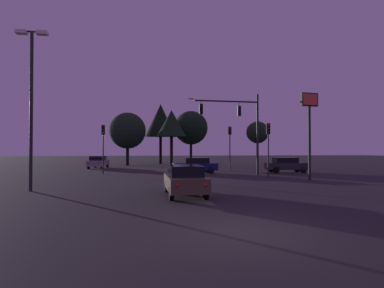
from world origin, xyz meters
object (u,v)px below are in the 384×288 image
(car_crossing_left, at_px, (286,165))
(store_sign_illuminated, at_px, (309,116))
(tree_right_cluster, at_px, (171,124))
(traffic_signal_mast_arm, at_px, (239,120))
(car_nearside_lane, at_px, (185,180))
(traffic_light_corner_left, at_px, (268,139))
(parking_lot_lamp_post, at_px, (31,91))
(tree_left_far, at_px, (191,128))
(tree_center_horizon, at_px, (257,133))
(car_crossing_right, at_px, (195,165))
(tree_lot_edge, at_px, (128,131))
(traffic_light_corner_right, at_px, (103,139))
(car_far_lane, at_px, (98,162))
(traffic_light_median, at_px, (230,140))
(tree_behind_sign, at_px, (161,120))

(car_crossing_left, bearing_deg, store_sign_illuminated, -101.68)
(tree_right_cluster, bearing_deg, traffic_signal_mast_arm, -75.19)
(car_nearside_lane, bearing_deg, car_crossing_left, 50.13)
(traffic_light_corner_left, distance_m, parking_lot_lamp_post, 17.70)
(car_nearside_lane, relative_size, parking_lot_lamp_post, 0.49)
(store_sign_illuminated, bearing_deg, traffic_signal_mast_arm, 128.95)
(store_sign_illuminated, distance_m, tree_left_far, 28.55)
(traffic_light_corner_left, height_order, car_nearside_lane, traffic_light_corner_left)
(tree_center_horizon, bearing_deg, car_nearside_lane, -115.84)
(car_crossing_left, xyz_separation_m, car_crossing_right, (-9.12, 0.24, 0.00))
(parking_lot_lamp_post, bearing_deg, car_nearside_lane, -18.50)
(parking_lot_lamp_post, bearing_deg, store_sign_illuminated, 11.39)
(car_crossing_right, xyz_separation_m, tree_lot_edge, (-7.57, 16.26, 4.24))
(car_nearside_lane, distance_m, tree_lot_edge, 31.21)
(tree_right_cluster, bearing_deg, tree_center_horizon, -3.62)
(parking_lot_lamp_post, bearing_deg, car_crossing_left, 29.33)
(traffic_light_corner_right, xyz_separation_m, car_nearside_lane, (6.10, -14.49, -2.45))
(car_far_lane, xyz_separation_m, tree_right_cluster, (9.35, 5.66, 5.27))
(car_crossing_left, bearing_deg, car_far_lane, 153.27)
(traffic_light_corner_left, xyz_separation_m, traffic_light_median, (-0.89, 9.15, 0.25))
(traffic_light_corner_left, relative_size, tree_right_cluster, 0.56)
(car_nearside_lane, distance_m, tree_center_horizon, 32.26)
(car_crossing_left, height_order, tree_right_cluster, tree_right_cluster)
(car_crossing_left, height_order, car_crossing_right, same)
(tree_behind_sign, bearing_deg, car_nearside_lane, -89.85)
(traffic_light_corner_left, xyz_separation_m, car_far_lane, (-16.03, 14.68, -2.38))
(tree_right_cluster, bearing_deg, traffic_light_median, -62.68)
(traffic_light_corner_left, distance_m, tree_behind_sign, 27.07)
(traffic_light_corner_left, height_order, car_far_lane, traffic_light_corner_left)
(store_sign_illuminated, xyz_separation_m, tree_lot_edge, (-15.14, 24.02, 0.19))
(car_crossing_right, xyz_separation_m, tree_left_far, (2.21, 20.27, 5.00))
(car_crossing_right, bearing_deg, traffic_light_corner_right, 178.39)
(car_nearside_lane, bearing_deg, tree_left_far, 82.09)
(tree_behind_sign, bearing_deg, traffic_light_corner_right, -106.47)
(tree_left_far, bearing_deg, tree_lot_edge, -157.75)
(car_nearside_lane, xyz_separation_m, tree_center_horizon, (13.95, 28.81, 4.01))
(tree_lot_edge, bearing_deg, car_far_lane, -114.88)
(car_crossing_right, xyz_separation_m, store_sign_illuminated, (7.56, -7.76, 4.04))
(parking_lot_lamp_post, relative_size, store_sign_illuminated, 1.36)
(tree_center_horizon, bearing_deg, parking_lot_lamp_post, -130.51)
(car_crossing_left, relative_size, tree_right_cluster, 0.53)
(car_far_lane, bearing_deg, tree_right_cluster, 31.20)
(traffic_light_corner_right, xyz_separation_m, tree_center_horizon, (20.06, 14.32, 1.56))
(traffic_signal_mast_arm, bearing_deg, tree_right_cluster, 104.81)
(traffic_light_median, height_order, parking_lot_lamp_post, parking_lot_lamp_post)
(car_far_lane, height_order, tree_right_cluster, tree_right_cluster)
(traffic_signal_mast_arm, distance_m, tree_behind_sign, 24.24)
(traffic_light_corner_right, xyz_separation_m, tree_behind_sign, (6.01, 20.33, 3.73))
(traffic_signal_mast_arm, bearing_deg, tree_lot_edge, 120.26)
(car_crossing_left, relative_size, tree_lot_edge, 0.56)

